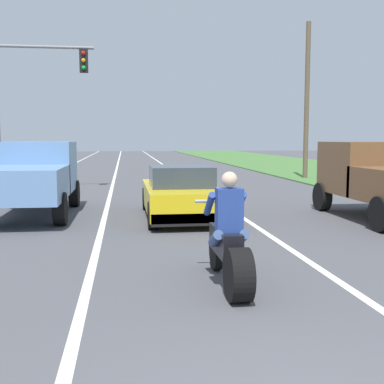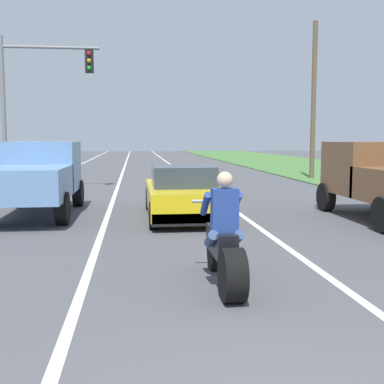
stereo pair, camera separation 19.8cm
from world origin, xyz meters
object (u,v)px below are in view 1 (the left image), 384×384
Objects in this scene: pickup_truck_right_shoulder_brown at (383,177)px; pickup_truck_left_lane_light_blue at (34,175)px; sports_car_yellow at (180,194)px; traffic_light_mast_near at (26,90)px; motorcycle_with_rider at (229,246)px.

pickup_truck_left_lane_light_blue is at bearing 168.28° from pickup_truck_right_shoulder_brown.
pickup_truck_right_shoulder_brown reaches higher than sports_car_yellow.
pickup_truck_right_shoulder_brown is at bearing -39.36° from traffic_light_mast_near.
pickup_truck_right_shoulder_brown reaches higher than motorcycle_with_rider.
motorcycle_with_rider is 0.46× the size of pickup_truck_left_lane_light_blue.
motorcycle_with_rider is 8.00m from pickup_truck_left_lane_light_blue.
sports_car_yellow is 0.72× the size of traffic_light_mast_near.
traffic_light_mast_near reaches higher than pickup_truck_left_lane_light_blue.
motorcycle_with_rider is at bearing -69.22° from traffic_light_mast_near.
sports_car_yellow is at bearing -55.30° from traffic_light_mast_near.
traffic_light_mast_near is (-5.15, 13.56, 3.35)m from motorcycle_with_rider.
pickup_truck_left_lane_light_blue is (-3.82, 7.01, 0.51)m from motorcycle_with_rider.
sports_car_yellow is 5.18m from pickup_truck_right_shoulder_brown.
pickup_truck_left_lane_light_blue reaches higher than sports_car_yellow.
pickup_truck_left_lane_light_blue reaches higher than motorcycle_with_rider.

